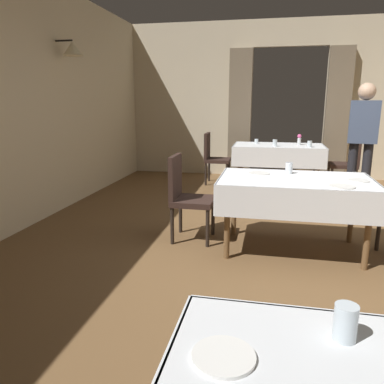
# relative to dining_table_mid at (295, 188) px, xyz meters

# --- Properties ---
(ground) EXTENTS (10.08, 10.08, 0.00)m
(ground) POSITION_rel_dining_table_mid_xyz_m (0.04, -0.15, -0.65)
(ground) COLOR brown
(wall_back) EXTENTS (6.40, 0.27, 3.00)m
(wall_back) POSITION_rel_dining_table_mid_xyz_m (0.04, 4.03, 0.86)
(wall_back) COLOR beige
(wall_back) RESTS_ON ground
(dining_table_mid) EXTENTS (1.49, 0.94, 0.75)m
(dining_table_mid) POSITION_rel_dining_table_mid_xyz_m (0.00, 0.00, 0.00)
(dining_table_mid) COLOR brown
(dining_table_mid) RESTS_ON ground
(dining_table_far) EXTENTS (1.54, 0.90, 0.75)m
(dining_table_far) POSITION_rel_dining_table_mid_xyz_m (-0.11, 2.95, -0.01)
(dining_table_far) COLOR brown
(dining_table_far) RESTS_ON ground
(chair_mid_left) EXTENTS (0.44, 0.44, 0.93)m
(chair_mid_left) POSITION_rel_dining_table_mid_xyz_m (-1.13, 0.10, -0.14)
(chair_mid_left) COLOR black
(chair_mid_left) RESTS_ON ground
(chair_far_right) EXTENTS (0.44, 0.44, 0.93)m
(chair_far_right) POSITION_rel_dining_table_mid_xyz_m (1.04, 2.92, -0.14)
(chair_far_right) COLOR black
(chair_far_right) RESTS_ON ground
(chair_far_left) EXTENTS (0.44, 0.44, 0.93)m
(chair_far_left) POSITION_rel_dining_table_mid_xyz_m (-1.27, 3.04, -0.14)
(chair_far_left) COLOR black
(chair_far_left) RESTS_ON ground
(glass_near_a) EXTENTS (0.07, 0.07, 0.12)m
(glass_near_a) POSITION_rel_dining_table_mid_xyz_m (-0.00, -2.64, 0.16)
(glass_near_a) COLOR silver
(glass_near_a) RESTS_ON dining_table_near
(plate_near_b) EXTENTS (0.19, 0.19, 0.01)m
(plate_near_b) POSITION_rel_dining_table_mid_xyz_m (-0.37, -2.81, 0.10)
(plate_near_b) COLOR white
(plate_near_b) RESTS_ON dining_table_near
(glass_mid_a) EXTENTS (0.07, 0.07, 0.12)m
(glass_mid_a) POSITION_rel_dining_table_mid_xyz_m (-0.06, 0.24, 0.15)
(glass_mid_a) COLOR silver
(glass_mid_a) RESTS_ON dining_table_mid
(plate_mid_b) EXTENTS (0.20, 0.20, 0.01)m
(plate_mid_b) POSITION_rel_dining_table_mid_xyz_m (0.58, -0.02, 0.10)
(plate_mid_b) COLOR white
(plate_mid_b) RESTS_ON dining_table_mid
(plate_mid_c) EXTENTS (0.23, 0.23, 0.01)m
(plate_mid_c) POSITION_rel_dining_table_mid_xyz_m (0.38, -0.32, 0.10)
(plate_mid_c) COLOR white
(plate_mid_c) RESTS_ON dining_table_mid
(plate_mid_d) EXTENTS (0.22, 0.22, 0.01)m
(plate_mid_d) POSITION_rel_dining_table_mid_xyz_m (-0.36, 0.16, 0.10)
(plate_mid_d) COLOR white
(plate_mid_d) RESTS_ON dining_table_mid
(flower_vase_far) EXTENTS (0.07, 0.07, 0.19)m
(flower_vase_far) POSITION_rel_dining_table_mid_xyz_m (0.23, 3.04, 0.20)
(flower_vase_far) COLOR silver
(flower_vase_far) RESTS_ON dining_table_far
(glass_far_b) EXTENTS (0.08, 0.08, 0.12)m
(glass_far_b) POSITION_rel_dining_table_mid_xyz_m (-0.18, 2.72, 0.15)
(glass_far_b) COLOR silver
(glass_far_b) RESTS_ON dining_table_far
(glass_far_c) EXTENTS (0.07, 0.07, 0.08)m
(glass_far_c) POSITION_rel_dining_table_mid_xyz_m (-0.50, 3.11, 0.14)
(glass_far_c) COLOR silver
(glass_far_c) RESTS_ON dining_table_far
(glass_far_d) EXTENTS (0.08, 0.08, 0.11)m
(glass_far_d) POSITION_rel_dining_table_mid_xyz_m (0.38, 2.71, 0.15)
(glass_far_d) COLOR silver
(glass_far_d) RESTS_ON dining_table_far
(person_waiter_by_doorway) EXTENTS (0.39, 0.28, 1.72)m
(person_waiter_by_doorway) POSITION_rel_dining_table_mid_xyz_m (0.93, 1.59, 0.37)
(person_waiter_by_doorway) COLOR black
(person_waiter_by_doorway) RESTS_ON ground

